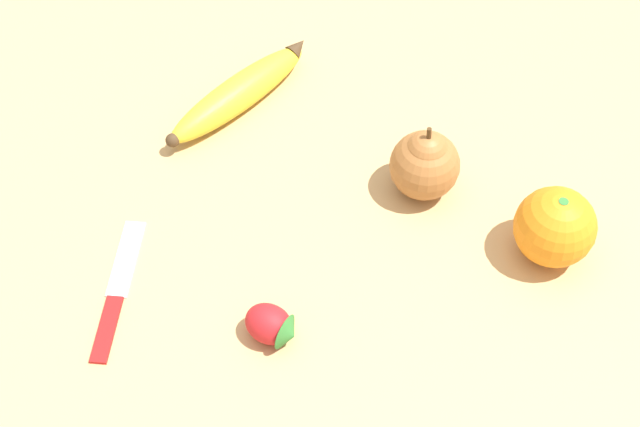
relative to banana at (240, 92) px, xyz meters
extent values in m
plane|color=tan|center=(0.03, 0.11, -0.02)|extent=(3.00, 3.00, 0.00)
ellipsoid|color=yellow|center=(0.00, 0.00, 0.00)|extent=(0.21, 0.10, 0.04)
cone|color=#47331E|center=(-0.09, -0.03, 0.01)|extent=(0.03, 0.03, 0.03)
sphere|color=#47331E|center=(0.10, 0.03, 0.00)|extent=(0.02, 0.02, 0.02)
sphere|color=orange|center=(-0.18, 0.35, 0.02)|extent=(0.08, 0.08, 0.08)
cylinder|color=#337A33|center=(-0.18, 0.35, 0.06)|extent=(0.01, 0.01, 0.00)
sphere|color=#A36633|center=(-0.11, 0.21, 0.02)|extent=(0.08, 0.08, 0.08)
sphere|color=#A36633|center=(-0.11, 0.21, 0.04)|extent=(0.05, 0.05, 0.05)
cylinder|color=#4C3319|center=(-0.11, 0.21, 0.07)|extent=(0.01, 0.01, 0.02)
ellipsoid|color=red|center=(0.12, 0.29, 0.00)|extent=(0.06, 0.06, 0.04)
cone|color=#337A33|center=(0.10, 0.31, 0.00)|extent=(0.04, 0.03, 0.04)
cube|color=silver|center=(0.20, 0.14, -0.02)|extent=(0.07, 0.09, 0.00)
cube|color=red|center=(0.25, 0.21, -0.02)|extent=(0.06, 0.07, 0.01)
camera|label=1|loc=(0.29, 0.70, 0.74)|focal=50.00mm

